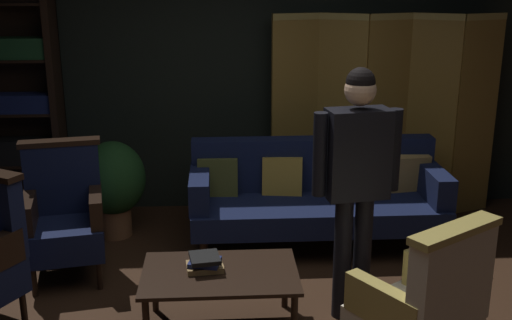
{
  "coord_description": "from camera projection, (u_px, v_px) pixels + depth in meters",
  "views": [
    {
      "loc": [
        -0.27,
        -3.59,
        2.27
      ],
      "look_at": [
        0.0,
        0.8,
        0.95
      ],
      "focal_mm": 44.48,
      "sensor_mm": 36.0,
      "label": 1
    }
  ],
  "objects": [
    {
      "name": "back_wall",
      "position": [
        245.0,
        65.0,
        6.04
      ],
      "size": [
        7.2,
        0.1,
        2.8
      ],
      "primitive_type": "cube",
      "color": "black",
      "rests_on": "ground_plane"
    },
    {
      "name": "folding_screen",
      "position": [
        386.0,
        113.0,
        5.95
      ],
      "size": [
        2.15,
        0.3,
        1.9
      ],
      "color": "olive",
      "rests_on": "ground_plane"
    },
    {
      "name": "bookshelf",
      "position": [
        11.0,
        109.0,
        5.77
      ],
      "size": [
        0.9,
        0.32,
        2.05
      ],
      "color": "black",
      "rests_on": "ground_plane"
    },
    {
      "name": "velvet_couch",
      "position": [
        316.0,
        192.0,
        5.4
      ],
      "size": [
        2.12,
        0.78,
        0.88
      ],
      "color": "black",
      "rests_on": "ground_plane"
    },
    {
      "name": "coffee_table",
      "position": [
        220.0,
        278.0,
        4.07
      ],
      "size": [
        1.0,
        0.64,
        0.42
      ],
      "color": "black",
      "rests_on": "ground_plane"
    },
    {
      "name": "armchair_gilt_accent",
      "position": [
        422.0,
        311.0,
        3.45
      ],
      "size": [
        0.8,
        0.8,
        1.04
      ],
      "color": "tan",
      "rests_on": "ground_plane"
    },
    {
      "name": "armchair_wing_left",
      "position": [
        64.0,
        215.0,
        4.79
      ],
      "size": [
        0.67,
        0.67,
        1.04
      ],
      "color": "black",
      "rests_on": "ground_plane"
    },
    {
      "name": "standing_figure",
      "position": [
        356.0,
        172.0,
        4.07
      ],
      "size": [
        0.58,
        0.27,
        1.7
      ],
      "color": "black",
      "rests_on": "ground_plane"
    },
    {
      "name": "potted_plant",
      "position": [
        113.0,
        182.0,
        5.52
      ],
      "size": [
        0.57,
        0.57,
        0.86
      ],
      "color": "brown",
      "rests_on": "ground_plane"
    },
    {
      "name": "book_tan_leather",
      "position": [
        205.0,
        267.0,
        4.08
      ],
      "size": [
        0.25,
        0.19,
        0.04
      ],
      "primitive_type": "cube",
      "rotation": [
        0.0,
        0.0,
        0.12
      ],
      "color": "#9E7A47",
      "rests_on": "coffee_table"
    },
    {
      "name": "book_navy_cloth",
      "position": [
        205.0,
        262.0,
        4.07
      ],
      "size": [
        0.22,
        0.2,
        0.03
      ],
      "primitive_type": "cube",
      "rotation": [
        0.0,
        0.0,
        -0.21
      ],
      "color": "navy",
      "rests_on": "book_tan_leather"
    },
    {
      "name": "book_black_cloth",
      "position": [
        205.0,
        258.0,
        4.06
      ],
      "size": [
        0.21,
        0.23,
        0.03
      ],
      "primitive_type": "cube",
      "rotation": [
        0.0,
        0.0,
        0.15
      ],
      "color": "black",
      "rests_on": "book_navy_cloth"
    }
  ]
}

